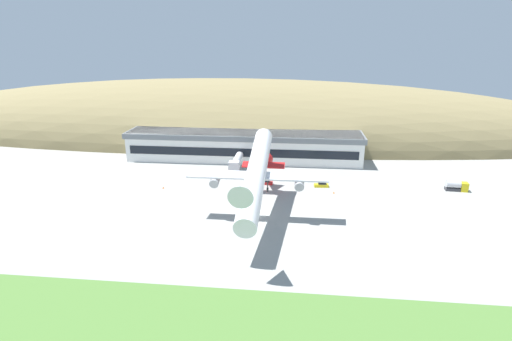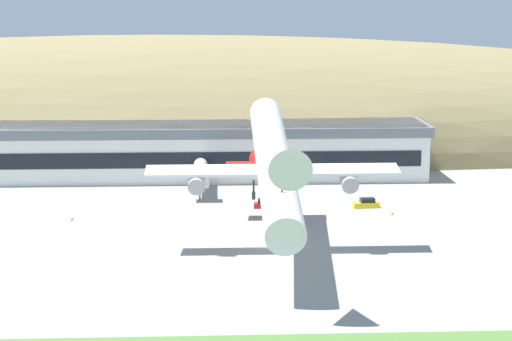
{
  "view_description": "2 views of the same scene",
  "coord_description": "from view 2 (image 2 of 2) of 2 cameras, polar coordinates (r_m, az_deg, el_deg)",
  "views": [
    {
      "loc": [
        9.26,
        -93.92,
        43.01
      ],
      "look_at": [
        -0.85,
        1.53,
        11.47
      ],
      "focal_mm": 28.0,
      "sensor_mm": 36.0,
      "label": 1
    },
    {
      "loc": [
        -7.62,
        -116.02,
        33.89
      ],
      "look_at": [
        -2.4,
        -0.24,
        10.97
      ],
      "focal_mm": 60.0,
      "sensor_mm": 36.0,
      "label": 2
    }
  ],
  "objects": [
    {
      "name": "ground_plane",
      "position": [
        121.1,
        1.13,
        -5.06
      ],
      "size": [
        446.2,
        446.2,
        0.0
      ],
      "primitive_type": "plane",
      "color": "gray"
    },
    {
      "name": "hill_backdrop",
      "position": [
        206.93,
        -6.42,
        1.69
      ],
      "size": [
        343.0,
        73.01,
        52.62
      ],
      "primitive_type": "ellipsoid",
      "color": "olive",
      "rests_on": "ground_plane"
    },
    {
      "name": "terminal_building",
      "position": [
        167.03,
        -3.48,
        1.57
      ],
      "size": [
        86.85,
        15.68,
        10.68
      ],
      "color": "white",
      "rests_on": "ground_plane"
    },
    {
      "name": "jetway_0",
      "position": [
        152.3,
        -3.76,
        -0.16
      ],
      "size": [
        3.38,
        14.58,
        5.43
      ],
      "color": "silver",
      "rests_on": "ground_plane"
    },
    {
      "name": "cargo_airplane",
      "position": [
        115.03,
        1.16,
        0.38
      ],
      "size": [
        34.56,
        53.79,
        15.4
      ],
      "color": "silver"
    },
    {
      "name": "service_car_0",
      "position": [
        143.07,
        0.61,
        -2.26
      ],
      "size": [
        3.88,
        1.79,
        1.5
      ],
      "color": "#B21E1E",
      "rests_on": "ground_plane"
    },
    {
      "name": "service_car_1",
      "position": [
        144.5,
        7.37,
        -2.2
      ],
      "size": [
        4.46,
        2.07,
        1.6
      ],
      "color": "gold",
      "rests_on": "ground_plane"
    },
    {
      "name": "traffic_cone_0",
      "position": [
        140.35,
        9.08,
        -2.81
      ],
      "size": [
        0.52,
        0.52,
        0.58
      ],
      "color": "orange",
      "rests_on": "ground_plane"
    },
    {
      "name": "traffic_cone_1",
      "position": [
        138.22,
        -12.17,
        -3.14
      ],
      "size": [
        0.52,
        0.52,
        0.58
      ],
      "color": "orange",
      "rests_on": "ground_plane"
    }
  ]
}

